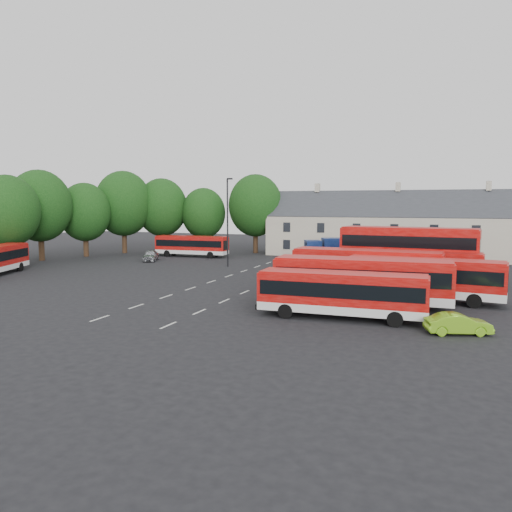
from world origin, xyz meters
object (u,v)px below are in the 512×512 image
(bus_dd_south, at_px, (408,251))
(bus_row_a, at_px, (342,291))
(lime_car, at_px, (458,324))
(grit_bin, at_px, (440,323))
(box_truck, at_px, (336,250))
(lamppost, at_px, (228,220))
(silver_car, at_px, (151,255))

(bus_dd_south, bearing_deg, bus_row_a, -93.36)
(bus_dd_south, distance_m, lime_car, 19.45)
(lime_car, distance_m, grit_bin, 1.10)
(lime_car, bearing_deg, grit_bin, 38.70)
(bus_row_a, relative_size, bus_dd_south, 0.84)
(bus_dd_south, distance_m, grit_bin, 18.74)
(bus_row_a, xyz_separation_m, grit_bin, (5.88, -0.78, -1.36))
(box_truck, relative_size, lamppost, 0.74)
(lime_car, xyz_separation_m, lamppost, (-24.23, 22.69, 4.82))
(box_truck, height_order, silver_car, box_truck)
(bus_row_a, xyz_separation_m, lime_car, (6.80, -1.36, -1.19))
(lime_car, height_order, grit_bin, lime_car)
(silver_car, relative_size, lamppost, 0.40)
(box_truck, relative_size, silver_car, 1.85)
(lamppost, bearing_deg, lime_car, -43.11)
(silver_car, bearing_deg, bus_dd_south, -33.34)
(box_truck, xyz_separation_m, lamppost, (-11.15, -6.75, 3.64))
(lime_car, bearing_deg, silver_car, 36.21)
(bus_row_a, height_order, lime_car, bus_row_a)
(silver_car, xyz_separation_m, lime_car, (35.81, -24.53, -0.10))
(silver_car, relative_size, grit_bin, 4.87)
(box_truck, height_order, grit_bin, box_truck)
(bus_dd_south, distance_m, lamppost, 20.63)
(bus_dd_south, bearing_deg, silver_car, 175.22)
(bus_row_a, bearing_deg, lamppost, 127.40)
(silver_car, bearing_deg, bus_row_a, -61.84)
(box_truck, bearing_deg, lamppost, -172.92)
(lime_car, bearing_deg, lamppost, 27.51)
(bus_dd_south, height_order, box_truck, bus_dd_south)
(lamppost, bearing_deg, bus_dd_south, -10.74)
(box_truck, relative_size, grit_bin, 9.02)
(bus_dd_south, xyz_separation_m, box_truck, (-8.97, 10.56, -1.10))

